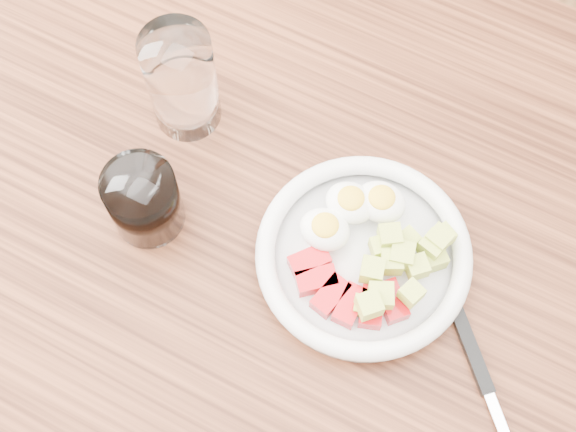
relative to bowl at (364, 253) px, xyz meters
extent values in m
plane|color=brown|center=(-0.08, -0.01, -0.79)|extent=(4.00, 4.00, 0.00)
cube|color=brown|center=(-0.73, 0.34, -0.43)|extent=(0.07, 0.07, 0.73)
cube|color=brown|center=(-0.08, -0.01, -0.04)|extent=(1.50, 0.90, 0.04)
cylinder|color=white|center=(0.00, 0.00, -0.02)|extent=(0.23, 0.23, 0.01)
torus|color=white|center=(0.00, 0.00, 0.00)|extent=(0.24, 0.24, 0.02)
cube|color=#BC0C11|center=(-0.05, -0.04, 0.00)|extent=(0.05, 0.05, 0.02)
cube|color=#BC0C11|center=(-0.03, -0.05, 0.00)|extent=(0.05, 0.05, 0.02)
cube|color=#BC0C11|center=(-0.01, -0.06, 0.00)|extent=(0.03, 0.05, 0.02)
cube|color=#BC0C11|center=(0.01, -0.06, 0.00)|extent=(0.02, 0.04, 0.02)
cube|color=#BC0C11|center=(0.03, -0.05, 0.00)|extent=(0.04, 0.05, 0.02)
cube|color=#BC0C11|center=(0.05, -0.04, 0.00)|extent=(0.05, 0.05, 0.02)
ellipsoid|color=white|center=(-0.04, 0.04, 0.01)|extent=(0.06, 0.05, 0.03)
ellipsoid|color=yellow|center=(-0.04, 0.04, 0.03)|extent=(0.03, 0.03, 0.01)
ellipsoid|color=white|center=(-0.01, 0.06, 0.01)|extent=(0.06, 0.05, 0.03)
ellipsoid|color=yellow|center=(-0.01, 0.06, 0.03)|extent=(0.03, 0.03, 0.01)
ellipsoid|color=white|center=(-0.05, 0.00, 0.01)|extent=(0.06, 0.05, 0.03)
ellipsoid|color=yellow|center=(-0.05, 0.00, 0.03)|extent=(0.03, 0.03, 0.01)
cube|color=#BDC24A|center=(0.03, -0.06, 0.03)|extent=(0.03, 0.03, 0.02)
cube|color=#BDC24A|center=(0.01, 0.01, 0.02)|extent=(0.03, 0.03, 0.02)
cube|color=#BDC24A|center=(0.04, -0.04, 0.02)|extent=(0.03, 0.03, 0.03)
cube|color=#BDC24A|center=(0.03, 0.00, 0.01)|extent=(0.03, 0.03, 0.02)
cube|color=#BDC24A|center=(0.04, 0.03, 0.01)|extent=(0.03, 0.03, 0.02)
cube|color=#BDC24A|center=(0.06, 0.01, 0.02)|extent=(0.03, 0.03, 0.02)
cube|color=#BDC24A|center=(0.07, 0.03, 0.00)|extent=(0.03, 0.03, 0.02)
cube|color=#BDC24A|center=(0.07, 0.05, 0.02)|extent=(0.03, 0.03, 0.02)
cube|color=#BDC24A|center=(0.03, 0.01, 0.01)|extent=(0.03, 0.03, 0.02)
cube|color=#BDC24A|center=(0.02, -0.06, 0.00)|extent=(0.02, 0.02, 0.02)
cube|color=#BDC24A|center=(0.02, -0.02, 0.02)|extent=(0.03, 0.03, 0.02)
cube|color=#BDC24A|center=(0.06, -0.03, 0.03)|extent=(0.03, 0.03, 0.02)
cube|color=#BDC24A|center=(0.07, 0.04, 0.02)|extent=(0.03, 0.03, 0.02)
cube|color=#BDC24A|center=(0.03, 0.00, 0.02)|extent=(0.03, 0.03, 0.02)
cube|color=#BDC24A|center=(0.04, 0.01, 0.02)|extent=(0.03, 0.03, 0.03)
cube|color=#BDC24A|center=(0.02, 0.02, 0.03)|extent=(0.03, 0.03, 0.02)
cube|color=#BDC24A|center=(0.06, 0.04, 0.02)|extent=(0.03, 0.03, 0.02)
cube|color=black|center=(0.14, -0.04, -0.02)|extent=(0.08, 0.09, 0.01)
cube|color=silver|center=(0.20, -0.10, -0.02)|extent=(0.05, 0.05, 0.00)
cylinder|color=white|center=(-0.27, 0.07, 0.05)|extent=(0.08, 0.08, 0.14)
cylinder|color=white|center=(-0.24, -0.06, 0.02)|extent=(0.08, 0.08, 0.09)
cylinder|color=black|center=(-0.24, -0.06, 0.02)|extent=(0.07, 0.07, 0.08)
camera|label=1|loc=(0.06, -0.31, 0.83)|focal=50.00mm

